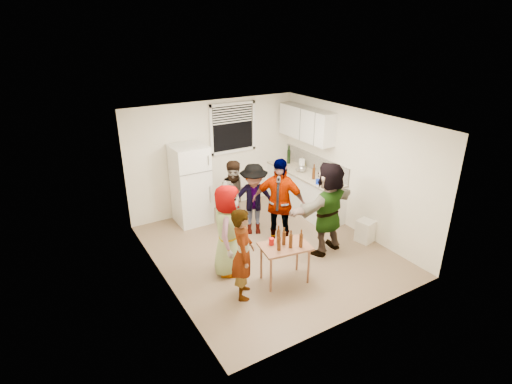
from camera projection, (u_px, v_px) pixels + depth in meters
room at (268, 250)px, 7.61m from camera, size 4.00×4.50×2.50m
window at (233, 128)px, 8.86m from camera, size 1.12×0.10×1.06m
refrigerator at (191, 185)px, 8.42m from camera, size 0.70×0.70×1.70m
counter_lower at (304, 192)px, 9.15m from camera, size 0.60×2.20×0.86m
countertop at (305, 173)px, 8.98m from camera, size 0.64×2.22×0.04m
backsplash at (315, 163)px, 9.04m from camera, size 0.03×2.20×0.36m
upper_cabinets at (306, 124)px, 8.79m from camera, size 0.34×1.60×0.70m
kettle at (302, 172)px, 8.99m from camera, size 0.25×0.21×0.20m
paper_towel at (302, 171)px, 9.04m from camera, size 0.13×0.13×0.28m
wine_bottle at (289, 163)px, 9.56m from camera, size 0.08×0.08×0.33m
beer_bottle_counter at (313, 179)px, 8.58m from camera, size 0.07×0.07×0.25m
blue_cup at (318, 184)px, 8.31m from camera, size 0.08×0.08×0.11m
picture_frame at (303, 163)px, 9.35m from camera, size 0.02×0.17×0.14m
trash_bin at (365, 230)px, 7.83m from camera, size 0.36×0.36×0.44m
serving_table at (284, 280)px, 6.70m from camera, size 0.87×0.65×0.67m
beer_bottle_table at (279, 250)px, 6.32m from camera, size 0.06×0.06×0.23m
red_cup at (271, 245)px, 6.47m from camera, size 0.09×0.09×0.12m
guest_grey at (229, 271)px, 6.95m from camera, size 1.76×1.58×0.51m
guest_stripe at (244, 294)px, 6.36m from camera, size 1.58×1.18×0.36m
guest_back_left at (237, 229)px, 8.37m from camera, size 1.03×1.62×0.57m
guest_back_right at (254, 232)px, 8.25m from camera, size 1.53×1.76×0.55m
guest_black at (278, 244)px, 7.80m from camera, size 2.01×1.93×0.43m
guest_orange at (325, 250)px, 7.60m from camera, size 1.93×2.04×0.52m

